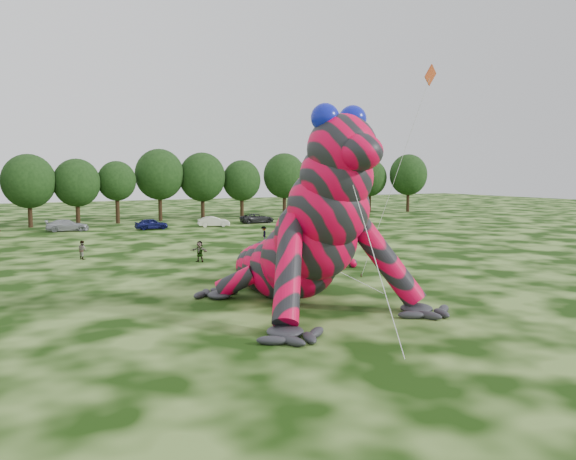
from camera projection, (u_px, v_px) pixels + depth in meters
The scene contains 23 objects.
ground at pixel (326, 320), 27.32m from camera, with size 240.00×240.00×0.00m, color #16330A.
inflatable_gecko at pixel (285, 207), 31.69m from camera, with size 17.61×20.91×10.46m, color #E10336, non-canonical shape.
flying_kite at pixel (426, 89), 35.64m from camera, with size 3.61×3.82×14.20m.
tree_7 at pixel (29, 191), 72.23m from camera, with size 6.68×6.01×9.48m, color black, non-canonical shape.
tree_8 at pixel (77, 192), 75.13m from camera, with size 6.14×5.53×8.94m, color black, non-canonical shape.
tree_9 at pixel (117, 192), 77.89m from camera, with size 5.27×4.74×8.68m, color black, non-canonical shape.
tree_10 at pixel (160, 185), 81.81m from camera, with size 7.09×6.38×10.50m, color black, non-canonical shape.
tree_11 at pixel (202, 186), 84.44m from camera, with size 7.01×6.31×10.07m, color black, non-canonical shape.
tree_12 at pixel (242, 189), 86.97m from camera, with size 5.99×5.39×8.97m, color black, non-canonical shape.
tree_13 at pixel (284, 185), 89.65m from camera, with size 6.83×6.15×10.13m, color black, non-canonical shape.
tree_14 at pixel (314, 187), 94.02m from camera, with size 6.82×6.14×9.40m, color black, non-canonical shape.
tree_15 at pixel (342, 186), 95.48m from camera, with size 7.17×6.45×9.63m, color black, non-canonical shape.
tree_16 at pixel (370, 186), 100.12m from camera, with size 6.26×5.63×9.37m, color black, non-canonical shape.
tree_17 at pixel (408, 183), 100.68m from camera, with size 6.98×6.28×10.30m, color black, non-canonical shape.
car_3 at pixel (67, 225), 67.83m from camera, with size 2.00×4.92×1.43m, color #A1A4A9.
car_4 at pixel (151, 224), 70.12m from camera, with size 1.63×4.04×1.38m, color #121550.
car_5 at pixel (214, 222), 73.49m from camera, with size 1.42×4.09×1.35m, color silver.
car_6 at pixel (257, 218), 78.72m from camera, with size 2.21×4.79×1.33m, color #292A2C.
car_7 at pixel (307, 216), 82.24m from camera, with size 1.83×4.51×1.31m, color white.
spectator_5 at pixel (200, 251), 44.80m from camera, with size 1.58×0.50×1.70m, color gray.
spectator_2 at pixel (264, 234), 57.20m from camera, with size 1.07×0.62×1.66m, color gray.
spectator_3 at pixel (304, 230), 61.53m from camera, with size 0.94×0.39×1.61m, color gray.
spectator_1 at pixel (82, 250), 46.12m from camera, with size 0.76×0.59×1.56m, color gray.
Camera 1 is at (-14.06, -22.80, 7.19)m, focal length 35.00 mm.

